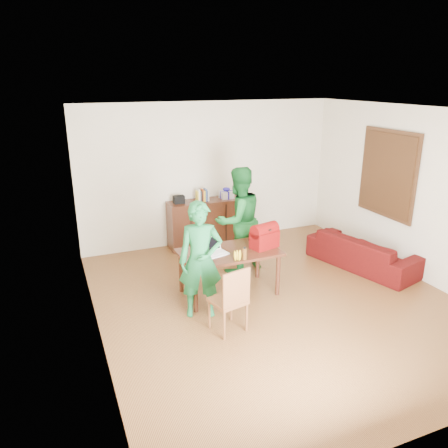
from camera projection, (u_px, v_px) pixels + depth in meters
name	position (u px, v px, depth m)	size (l,w,h in m)	color
room	(276.00, 213.00, 6.09)	(5.20, 5.70, 2.90)	#432010
table	(229.00, 256.00, 6.43)	(1.46, 0.83, 0.68)	black
chair	(228.00, 312.00, 5.56)	(0.48, 0.47, 0.89)	brown
person_near	(201.00, 260.00, 5.78)	(0.58, 0.38, 1.60)	#166432
person_far	(238.00, 220.00, 7.13)	(0.86, 0.67, 1.77)	#135921
laptop	(216.00, 251.00, 6.27)	(0.37, 0.29, 0.23)	white
bananas	(237.00, 258.00, 6.07)	(0.15, 0.09, 0.06)	gold
bottle	(245.00, 253.00, 6.08)	(0.06, 0.06, 0.18)	#5B3614
red_bag	(264.00, 238.00, 6.49)	(0.41, 0.24, 0.30)	#730708
sofa	(363.00, 252.00, 7.46)	(1.90, 0.74, 0.55)	#40080C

